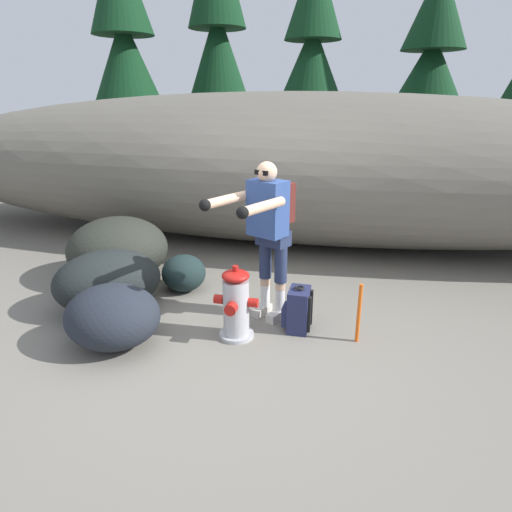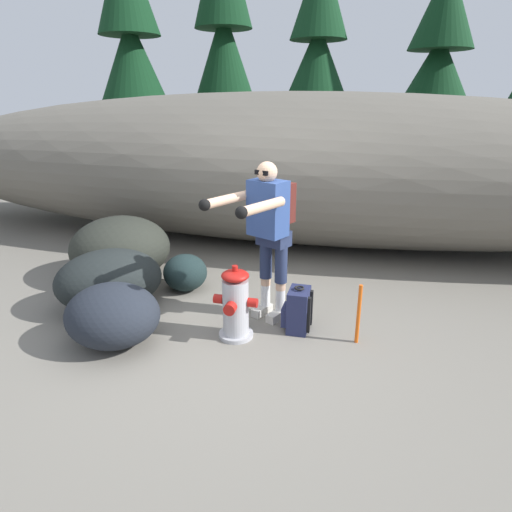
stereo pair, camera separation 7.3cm
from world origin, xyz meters
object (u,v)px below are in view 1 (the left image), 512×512
boulder_small (113,316)px  utility_worker (268,223)px  spare_backpack (298,310)px  survey_stake (359,313)px  boulder_mid (118,249)px  boulder_large (108,281)px  fire_hydrant (236,305)px  boulder_outlier (184,273)px

boulder_small → utility_worker: bearing=33.5°
spare_backpack → boulder_small: bearing=22.9°
utility_worker → survey_stake: size_ratio=2.77×
survey_stake → boulder_mid: bearing=163.2°
utility_worker → boulder_mid: utility_worker is taller
boulder_large → survey_stake: boulder_large is taller
utility_worker → spare_backpack: bearing=89.0°
fire_hydrant → boulder_outlier: 1.32m
boulder_small → boulder_large: bearing=123.7°
fire_hydrant → boulder_mid: bearing=149.7°
boulder_outlier → survey_stake: 2.22m
boulder_large → boulder_small: bearing=-56.3°
fire_hydrant → spare_backpack: (0.57, 0.29, -0.13)m
boulder_large → boulder_mid: 0.90m
fire_hydrant → spare_backpack: 0.65m
utility_worker → boulder_small: bearing=-31.2°
boulder_mid → boulder_small: (0.79, -1.50, -0.11)m
utility_worker → boulder_outlier: size_ratio=3.09×
fire_hydrant → utility_worker: utility_worker is taller
boulder_small → survey_stake: size_ratio=1.50×
boulder_small → boulder_mid: bearing=117.8°
fire_hydrant → boulder_mid: boulder_mid is taller
utility_worker → boulder_mid: (-2.10, 0.64, -0.65)m
fire_hydrant → survey_stake: size_ratio=1.24×
boulder_mid → boulder_small: boulder_mid is taller
utility_worker → boulder_outlier: (-1.14, 0.48, -0.83)m
fire_hydrant → utility_worker: size_ratio=0.45×
fire_hydrant → boulder_mid: (-1.88, 1.10, 0.06)m
boulder_large → boulder_small: boulder_large is taller
utility_worker → spare_backpack: size_ratio=3.53×
fire_hydrant → boulder_small: bearing=-159.7°
fire_hydrant → spare_backpack: bearing=26.9°
survey_stake → fire_hydrant: bearing=-171.1°
survey_stake → boulder_large: bearing=178.1°
utility_worker → boulder_outlier: bearing=-87.4°
boulder_mid → boulder_large: bearing=-67.5°
spare_backpack → survey_stake: survey_stake is taller
fire_hydrant → boulder_small: (-1.09, -0.40, -0.05)m
fire_hydrant → boulder_outlier: fire_hydrant is taller
spare_backpack → boulder_mid: bearing=-18.1°
boulder_large → survey_stake: size_ratio=1.92×
fire_hydrant → boulder_large: fire_hydrant is taller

